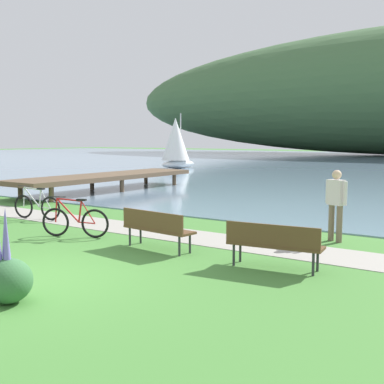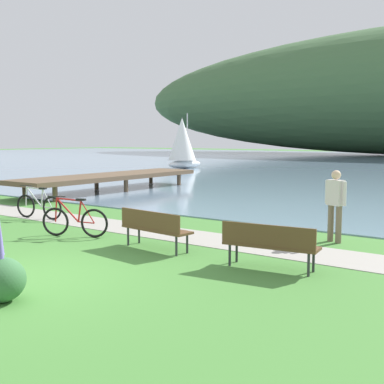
% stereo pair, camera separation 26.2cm
% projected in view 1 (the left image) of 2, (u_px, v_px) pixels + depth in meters
% --- Properties ---
extents(ground_plane, '(200.00, 200.00, 0.00)m').
position_uv_depth(ground_plane, '(32.00, 278.00, 8.52)').
color(ground_plane, '#478438').
extents(shoreline_path, '(60.00, 1.50, 0.01)m').
position_uv_depth(shoreline_path, '(184.00, 235.00, 12.29)').
color(shoreline_path, '#A39E93').
rests_on(shoreline_path, ground).
extents(park_bench_near_camera, '(1.84, 0.70, 0.88)m').
position_uv_depth(park_bench_near_camera, '(274.00, 242.00, 9.06)').
color(park_bench_near_camera, brown).
rests_on(park_bench_near_camera, ground).
extents(park_bench_further_along, '(1.84, 0.67, 0.88)m').
position_uv_depth(park_bench_further_along, '(156.00, 227.00, 10.66)').
color(park_bench_further_along, brown).
rests_on(park_bench_further_along, ground).
extents(bicycle_leaning_near_bench, '(1.75, 0.37, 1.01)m').
position_uv_depth(bicycle_leaning_near_bench, '(37.00, 206.00, 14.79)').
color(bicycle_leaning_near_bench, black).
rests_on(bicycle_leaning_near_bench, ground).
extents(bicycle_beside_path, '(1.65, 0.75, 1.01)m').
position_uv_depth(bicycle_beside_path, '(75.00, 221.00, 12.08)').
color(bicycle_beside_path, black).
rests_on(bicycle_beside_path, ground).
extents(person_at_shoreline, '(0.57, 0.35, 1.71)m').
position_uv_depth(person_at_shoreline, '(336.00, 201.00, 11.49)').
color(person_at_shoreline, '#72604C').
rests_on(person_at_shoreline, ground).
extents(echium_bush_closest_to_camera, '(0.72, 0.72, 1.45)m').
position_uv_depth(echium_bush_closest_to_camera, '(8.00, 277.00, 7.21)').
color(echium_bush_closest_to_camera, '#386B3D').
rests_on(echium_bush_closest_to_camera, ground).
extents(sailboat_nearest_to_shore, '(2.45, 3.91, 4.51)m').
position_uv_depth(sailboat_nearest_to_shore, '(176.00, 142.00, 39.74)').
color(sailboat_nearest_to_shore, white).
rests_on(sailboat_nearest_to_shore, bay_water).
extents(pier_dock, '(2.40, 10.00, 0.80)m').
position_uv_depth(pier_dock, '(106.00, 177.00, 22.58)').
color(pier_dock, brown).
rests_on(pier_dock, ground).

